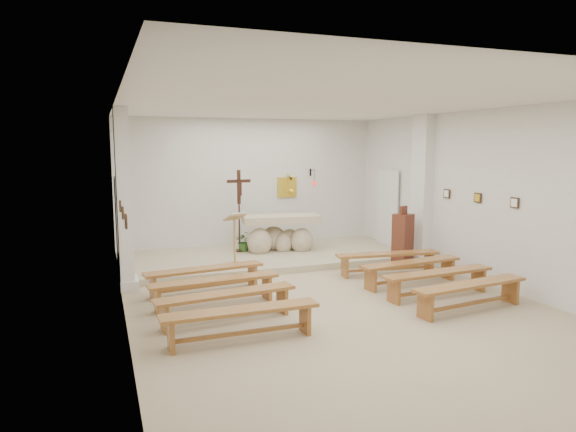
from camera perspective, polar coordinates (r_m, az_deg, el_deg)
name	(u,v)px	position (r m, az deg, el deg)	size (l,w,h in m)	color
ground	(326,299)	(9.50, 4.30, -9.18)	(7.00, 10.00, 0.00)	tan
wall_left	(122,212)	(8.33, -17.98, 0.38)	(0.02, 10.00, 3.50)	white
wall_right	(485,197)	(11.06, 21.09, 1.97)	(0.02, 10.00, 3.50)	white
wall_back	(250,185)	(13.82, -4.25, 3.51)	(7.00, 0.02, 3.50)	white
ceiling	(329,104)	(9.12, 4.52, 12.29)	(7.00, 10.00, 0.02)	silver
sanctuary_platform	(267,257)	(12.65, -2.30, -4.54)	(6.98, 3.00, 0.15)	#C4B697
pilaster_left	(124,200)	(10.32, -17.78, 1.74)	(0.26, 0.55, 3.50)	white
pilaster_right	(422,190)	(12.56, 14.66, 2.85)	(0.26, 0.55, 3.50)	white
gold_wall_relief	(287,187)	(14.13, -0.10, 3.21)	(0.55, 0.04, 0.55)	yellow
sanctuary_lamp	(314,181)	(14.14, 2.92, 3.85)	(0.11, 0.36, 0.44)	black
station_frame_left_front	(126,221)	(7.54, -17.57, -0.56)	(0.03, 0.20, 0.20)	#392519
station_frame_left_mid	(123,213)	(8.53, -17.89, 0.35)	(0.03, 0.20, 0.20)	#392519
station_frame_left_rear	(120,206)	(9.53, -18.15, 1.07)	(0.03, 0.20, 0.20)	#392519
station_frame_right_front	(515,203)	(10.47, 23.88, 1.36)	(0.03, 0.20, 0.20)	#392519
station_frame_right_mid	(478,198)	(11.20, 20.33, 1.91)	(0.03, 0.20, 0.20)	#392519
station_frame_right_rear	(447,194)	(11.98, 17.23, 2.39)	(0.03, 0.20, 0.20)	#392519
radiator_left	(122,267)	(11.25, -17.94, -5.45)	(0.10, 0.85, 0.52)	silver
radiator_right	(406,246)	(13.36, 12.94, -3.22)	(0.10, 0.85, 0.52)	silver
altar	(280,236)	(12.94, -0.90, -2.21)	(2.00, 1.00, 0.99)	beige
lectern	(235,239)	(11.38, -5.91, -2.57)	(0.51, 0.47, 1.19)	tan
crucifix_stand	(239,205)	(12.79, -5.45, 1.26)	(0.62, 0.27, 2.04)	#361D11
potted_plant	(245,241)	(12.93, -4.85, -2.78)	(0.47, 0.40, 0.52)	#315B24
donation_pedestal	(403,239)	(12.31, 12.62, -2.51)	(0.48, 0.48, 1.39)	#592919
bench_left_front	(205,274)	(9.92, -9.23, -6.37)	(2.31, 0.65, 0.48)	#9A5E2C
bench_right_front	(388,258)	(11.34, 11.03, -4.63)	(2.31, 0.64, 0.48)	#9A5E2C
bench_left_second	(215,286)	(9.08, -8.15, -7.67)	(2.30, 0.55, 0.48)	#9A5E2C
bench_right_second	(411,267)	(10.62, 13.50, -5.55)	(2.31, 0.62, 0.48)	#9A5E2C
bench_left_third	(227,300)	(8.26, -6.85, -9.22)	(2.31, 0.64, 0.48)	#9A5E2C
bench_right_third	(438,278)	(9.92, 16.34, -6.58)	(2.30, 0.52, 0.48)	#9A5E2C
bench_left_fourth	(241,317)	(7.44, -5.24, -11.11)	(2.28, 0.39, 0.48)	#9A5E2C
bench_right_fourth	(470,290)	(9.25, 19.61, -7.75)	(2.31, 0.64, 0.48)	#9A5E2C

